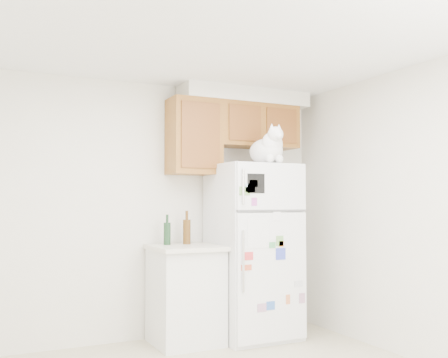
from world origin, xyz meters
TOP-DOWN VIEW (x-y plane):
  - room_shell at (0.12, 0.24)m, footprint 3.84×4.04m
  - refrigerator at (1.05, 1.61)m, footprint 0.76×0.78m
  - base_counter at (0.36, 1.68)m, footprint 0.64×0.64m
  - cat at (1.10, 1.39)m, footprint 0.36×0.53m
  - storage_box_back at (1.23, 1.69)m, footprint 0.18×0.14m
  - storage_box_front at (1.26, 1.56)m, footprint 0.18×0.16m
  - bottle_green at (0.22, 1.81)m, footprint 0.07×0.07m
  - bottle_amber at (0.42, 1.81)m, footprint 0.08×0.08m

SIDE VIEW (x-z plane):
  - base_counter at x=0.36m, z-range 0.00..0.92m
  - refrigerator at x=1.05m, z-range 0.00..1.70m
  - bottle_green at x=0.22m, z-range 0.92..1.21m
  - bottle_amber at x=0.42m, z-range 0.92..1.24m
  - room_shell at x=0.12m, z-range 0.41..2.93m
  - storage_box_front at x=1.26m, z-range 1.70..1.79m
  - storage_box_back at x=1.23m, z-range 1.70..1.80m
  - cat at x=1.10m, z-range 1.65..2.03m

